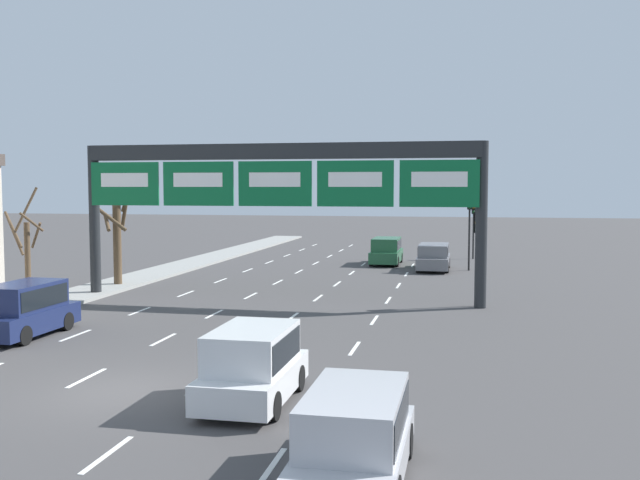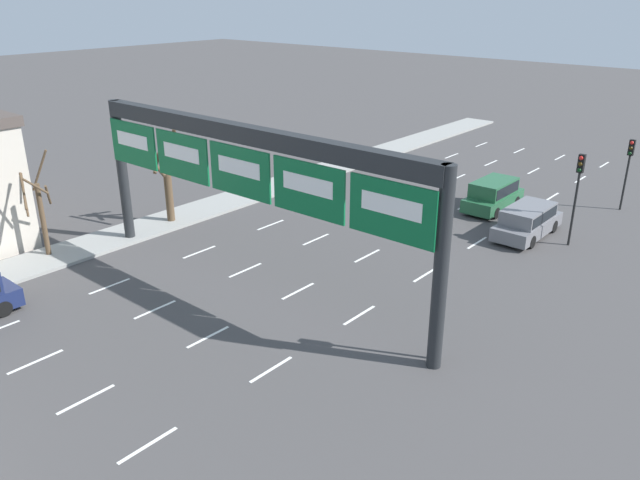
{
  "view_description": "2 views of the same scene",
  "coord_description": "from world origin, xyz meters",
  "px_view_note": "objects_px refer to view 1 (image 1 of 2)",
  "views": [
    {
      "loc": [
        8.44,
        -16.38,
        5.19
      ],
      "look_at": [
        1.59,
        16.74,
        2.68
      ],
      "focal_mm": 40.0,
      "sensor_mm": 36.0,
      "label": 1
    },
    {
      "loc": [
        17.95,
        -1.69,
        12.11
      ],
      "look_at": [
        1.46,
        17.68,
        1.81
      ],
      "focal_mm": 35.0,
      "sensor_mm": 36.0,
      "label": 2
    }
  ],
  "objects_px": {
    "traffic_light_mid_block": "(477,239)",
    "tree_bare_second": "(117,235)",
    "suv_navy": "(25,307)",
    "traffic_light_far_end": "(470,217)",
    "suv_grey": "(434,256)",
    "sign_gantry": "(276,177)",
    "suv_white": "(253,362)",
    "suv_green": "(386,250)",
    "traffic_light_near_gantry": "(474,218)",
    "tree_bare_furthest": "(26,251)",
    "suv_silver": "(355,431)"
  },
  "relations": [
    {
      "from": "suv_white",
      "to": "traffic_light_mid_block",
      "type": "distance_m",
      "value": 16.45
    },
    {
      "from": "suv_white",
      "to": "suv_grey",
      "type": "bearing_deg",
      "value": 84.07
    },
    {
      "from": "traffic_light_mid_block",
      "to": "tree_bare_second",
      "type": "relative_size",
      "value": 0.78
    },
    {
      "from": "traffic_light_near_gantry",
      "to": "suv_white",
      "type": "bearing_deg",
      "value": -98.54
    },
    {
      "from": "suv_grey",
      "to": "suv_white",
      "type": "xyz_separation_m",
      "value": [
        -2.99,
        -28.77,
        0.09
      ]
    },
    {
      "from": "sign_gantry",
      "to": "tree_bare_second",
      "type": "distance_m",
      "value": 10.26
    },
    {
      "from": "suv_grey",
      "to": "tree_bare_second",
      "type": "height_order",
      "value": "tree_bare_second"
    },
    {
      "from": "sign_gantry",
      "to": "traffic_light_near_gantry",
      "type": "bearing_deg",
      "value": 67.43
    },
    {
      "from": "suv_navy",
      "to": "sign_gantry",
      "type": "bearing_deg",
      "value": 54.67
    },
    {
      "from": "sign_gantry",
      "to": "traffic_light_far_end",
      "type": "bearing_deg",
      "value": 58.43
    },
    {
      "from": "suv_navy",
      "to": "traffic_light_near_gantry",
      "type": "bearing_deg",
      "value": 63.26
    },
    {
      "from": "suv_green",
      "to": "traffic_light_near_gantry",
      "type": "bearing_deg",
      "value": 40.39
    },
    {
      "from": "sign_gantry",
      "to": "suv_grey",
      "type": "xyz_separation_m",
      "value": [
        6.43,
        13.81,
        -4.76
      ]
    },
    {
      "from": "suv_navy",
      "to": "suv_white",
      "type": "height_order",
      "value": "suv_navy"
    },
    {
      "from": "suv_grey",
      "to": "suv_green",
      "type": "bearing_deg",
      "value": 140.03
    },
    {
      "from": "sign_gantry",
      "to": "traffic_light_near_gantry",
      "type": "distance_m",
      "value": 23.38
    },
    {
      "from": "suv_silver",
      "to": "suv_grey",
      "type": "xyz_separation_m",
      "value": [
        -0.13,
        32.79,
        0.01
      ]
    },
    {
      "from": "suv_navy",
      "to": "traffic_light_near_gantry",
      "type": "xyz_separation_m",
      "value": [
        15.47,
        30.69,
        1.96
      ]
    },
    {
      "from": "sign_gantry",
      "to": "suv_silver",
      "type": "distance_m",
      "value": 20.64
    },
    {
      "from": "suv_silver",
      "to": "tree_bare_second",
      "type": "relative_size",
      "value": 0.8
    },
    {
      "from": "suv_white",
      "to": "suv_silver",
      "type": "bearing_deg",
      "value": -52.29
    },
    {
      "from": "sign_gantry",
      "to": "traffic_light_near_gantry",
      "type": "height_order",
      "value": "sign_gantry"
    },
    {
      "from": "suv_grey",
      "to": "tree_bare_furthest",
      "type": "distance_m",
      "value": 24.25
    },
    {
      "from": "traffic_light_mid_block",
      "to": "traffic_light_far_end",
      "type": "relative_size",
      "value": 0.87
    },
    {
      "from": "sign_gantry",
      "to": "traffic_light_far_end",
      "type": "height_order",
      "value": "sign_gantry"
    },
    {
      "from": "sign_gantry",
      "to": "tree_bare_second",
      "type": "relative_size",
      "value": 3.53
    },
    {
      "from": "suv_silver",
      "to": "suv_navy",
      "type": "distance_m",
      "value": 16.33
    },
    {
      "from": "sign_gantry",
      "to": "suv_white",
      "type": "relative_size",
      "value": 4.67
    },
    {
      "from": "traffic_light_mid_block",
      "to": "suv_green",
      "type": "bearing_deg",
      "value": 109.57
    },
    {
      "from": "suv_navy",
      "to": "tree_bare_second",
      "type": "xyz_separation_m",
      "value": [
        -2.82,
        12.17,
        1.66
      ]
    },
    {
      "from": "traffic_light_near_gantry",
      "to": "tree_bare_second",
      "type": "distance_m",
      "value": 26.03
    },
    {
      "from": "suv_green",
      "to": "suv_grey",
      "type": "relative_size",
      "value": 0.93
    },
    {
      "from": "tree_bare_furthest",
      "to": "suv_green",
      "type": "bearing_deg",
      "value": 57.06
    },
    {
      "from": "suv_green",
      "to": "traffic_light_mid_block",
      "type": "distance_m",
      "value": 17.21
    },
    {
      "from": "suv_navy",
      "to": "traffic_light_far_end",
      "type": "bearing_deg",
      "value": 56.89
    },
    {
      "from": "suv_green",
      "to": "tree_bare_furthest",
      "type": "distance_m",
      "value": 24.39
    },
    {
      "from": "suv_navy",
      "to": "traffic_light_mid_block",
      "type": "bearing_deg",
      "value": 32.13
    },
    {
      "from": "suv_silver",
      "to": "traffic_light_near_gantry",
      "type": "bearing_deg",
      "value": 86.67
    },
    {
      "from": "traffic_light_far_end",
      "to": "tree_bare_second",
      "type": "bearing_deg",
      "value": -148.38
    },
    {
      "from": "traffic_light_near_gantry",
      "to": "tree_bare_second",
      "type": "height_order",
      "value": "tree_bare_second"
    },
    {
      "from": "traffic_light_mid_block",
      "to": "tree_bare_furthest",
      "type": "height_order",
      "value": "tree_bare_furthest"
    },
    {
      "from": "suv_silver",
      "to": "suv_grey",
      "type": "distance_m",
      "value": 32.79
    },
    {
      "from": "suv_silver",
      "to": "suv_green",
      "type": "xyz_separation_m",
      "value": [
        -3.4,
        35.54,
        0.08
      ]
    },
    {
      "from": "sign_gantry",
      "to": "suv_silver",
      "type": "height_order",
      "value": "sign_gantry"
    },
    {
      "from": "suv_silver",
      "to": "traffic_light_far_end",
      "type": "height_order",
      "value": "traffic_light_far_end"
    },
    {
      "from": "tree_bare_second",
      "to": "traffic_light_near_gantry",
      "type": "bearing_deg",
      "value": 45.37
    },
    {
      "from": "sign_gantry",
      "to": "tree_bare_second",
      "type": "height_order",
      "value": "sign_gantry"
    },
    {
      "from": "sign_gantry",
      "to": "tree_bare_furthest",
      "type": "relative_size",
      "value": 3.68
    },
    {
      "from": "suv_white",
      "to": "tree_bare_second",
      "type": "distance_m",
      "value": 22.06
    },
    {
      "from": "suv_grey",
      "to": "tree_bare_furthest",
      "type": "xyz_separation_m",
      "value": [
        -16.51,
        -17.69,
        1.55
      ]
    }
  ]
}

